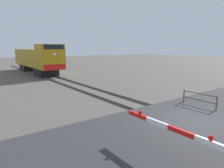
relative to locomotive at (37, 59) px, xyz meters
name	(u,v)px	position (x,y,z in m)	size (l,w,h in m)	color
ground_plane	(193,125)	(0.00, -24.43, -2.05)	(160.00, 160.00, 0.00)	#514C47
rail_track_left	(184,127)	(-0.72, -24.43, -1.98)	(0.08, 80.00, 0.15)	#59544C
rail_track_right	(202,120)	(0.72, -24.43, -1.98)	(0.08, 80.00, 0.15)	#59544C
road_surface	(193,123)	(0.00, -24.43, -1.97)	(36.00, 6.29, 0.17)	#2D2D30
locomotive	(37,59)	(0.00, 0.00, 0.00)	(2.73, 14.68, 4.01)	black
guard_railing	(199,99)	(2.65, -23.14, -1.45)	(0.08, 2.14, 0.95)	#4C4742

